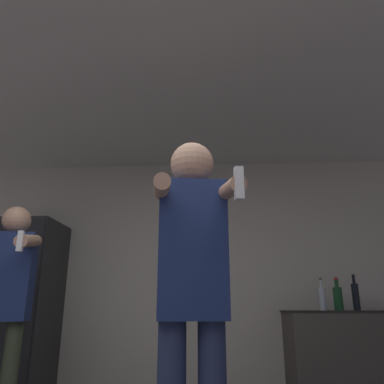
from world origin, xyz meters
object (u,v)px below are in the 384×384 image
at_px(bottle_amber_bourbon, 338,297).
at_px(bottle_green_wine, 356,295).
at_px(person_man_side, 5,296).
at_px(refrigerator, 19,313).
at_px(person_woman_foreground, 192,289).
at_px(bottle_brown_liquor, 322,298).

bearing_deg(bottle_amber_bourbon, bottle_green_wine, 0.00).
bearing_deg(person_man_side, bottle_green_wine, 18.07).
relative_size(refrigerator, person_man_side, 1.05).
distance_m(refrigerator, person_man_side, 1.06).
relative_size(refrigerator, person_woman_foreground, 1.00).
bearing_deg(person_woman_foreground, bottle_brown_liquor, 59.06).
bearing_deg(refrigerator, bottle_brown_liquor, -0.84).
distance_m(bottle_green_wine, person_woman_foreground, 2.35).
relative_size(person_woman_foreground, person_man_side, 1.05).
distance_m(bottle_amber_bourbon, person_man_side, 2.85).
height_order(bottle_green_wine, bottle_amber_bourbon, bottle_green_wine).
bearing_deg(person_man_side, person_woman_foreground, -33.16).
relative_size(refrigerator, bottle_amber_bourbon, 5.94).
distance_m(bottle_amber_bourbon, bottle_brown_liquor, 0.15).
bearing_deg(refrigerator, person_woman_foreground, -46.54).
bearing_deg(person_woman_foreground, bottle_amber_bourbon, 55.89).
height_order(refrigerator, bottle_green_wine, refrigerator).
height_order(bottle_amber_bourbon, person_woman_foreground, person_woman_foreground).
height_order(bottle_amber_bourbon, person_man_side, person_man_side).
xyz_separation_m(refrigerator, bottle_green_wine, (3.24, -0.04, 0.16)).
xyz_separation_m(bottle_green_wine, bottle_amber_bourbon, (-0.16, 0.00, -0.02)).
bearing_deg(bottle_green_wine, refrigerator, 179.24).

